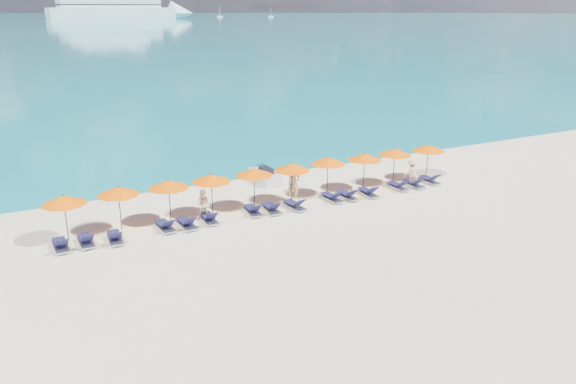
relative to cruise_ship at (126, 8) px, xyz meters
name	(u,v)px	position (x,y,z in m)	size (l,w,h in m)	color
ground	(316,232)	(-100.81, -503.78, -9.38)	(1400.00, 1400.00, 0.00)	beige
cruise_ship	(126,8)	(0.00, 0.00, 0.00)	(131.02, 35.06, 36.06)	white
sailboat_near	(220,16)	(106.25, 47.21, -8.31)	(5.73, 1.91, 10.50)	white
sailboat_far	(271,16)	(158.81, 34.28, -8.37)	(5.40, 1.80, 9.90)	white
jetski	(265,176)	(-99.48, -495.09, -8.98)	(1.04, 2.74, 0.98)	silver
beachgoer_a	(294,183)	(-99.47, -498.92, -8.40)	(0.72, 0.47, 1.96)	#D8AF86
beachgoer_b	(204,205)	(-105.14, -499.69, -8.55)	(0.81, 0.47, 1.66)	#D8AF86
beachgoer_c	(412,173)	(-91.73, -499.92, -8.56)	(1.06, 0.49, 1.65)	#D8AF86
umbrella_0	(63,200)	(-111.77, -499.15, -7.37)	(2.10, 2.10, 2.28)	black
umbrella_1	(118,191)	(-109.23, -498.95, -7.37)	(2.10, 2.10, 2.28)	black
umbrella_2	(168,184)	(-106.74, -499.01, -7.37)	(2.10, 2.10, 2.28)	black
umbrella_3	(211,178)	(-104.45, -499.02, -7.37)	(2.10, 2.10, 2.28)	black
umbrella_4	(254,172)	(-101.98, -499.00, -7.37)	(2.10, 2.10, 2.28)	black
umbrella_5	(292,167)	(-99.67, -499.08, -7.37)	(2.10, 2.10, 2.28)	black
umbrella_6	(328,161)	(-97.18, -498.87, -7.37)	(2.10, 2.10, 2.28)	black
umbrella_7	(365,157)	(-94.75, -499.12, -7.37)	(2.10, 2.10, 2.28)	black
umbrella_8	(395,152)	(-92.38, -498.99, -7.37)	(2.10, 2.10, 2.28)	black
umbrella_9	(428,148)	(-89.85, -499.16, -7.37)	(2.10, 2.10, 2.28)	black
lounger_0	(61,245)	(-112.22, -500.16, -9.15)	(0.67, 1.72, 0.66)	silver
lounger_1	(86,240)	(-111.12, -500.15, -9.15)	(0.65, 1.71, 0.66)	silver
lounger_2	(115,237)	(-109.85, -500.41, -9.15)	(0.74, 1.74, 0.66)	silver
lounger_3	(165,226)	(-107.34, -500.07, -9.15)	(0.75, 1.74, 0.66)	silver
lounger_4	(187,223)	(-106.29, -500.23, -9.15)	(0.74, 1.74, 0.66)	silver
lounger_5	(209,218)	(-105.04, -500.07, -9.15)	(0.71, 1.73, 0.66)	silver
lounger_6	(253,210)	(-102.55, -500.03, -9.15)	(0.79, 1.76, 0.66)	silver
lounger_7	(271,208)	(-101.53, -500.23, -9.15)	(0.75, 1.74, 0.66)	silver
lounger_8	(294,205)	(-100.19, -500.35, -9.15)	(0.79, 1.75, 0.66)	silver
lounger_9	(332,197)	(-97.66, -500.16, -9.15)	(0.71, 1.73, 0.66)	silver
lounger_10	(347,195)	(-96.67, -500.25, -9.15)	(0.63, 1.70, 0.66)	silver
lounger_11	(368,192)	(-95.31, -500.38, -9.15)	(0.74, 1.74, 0.66)	silver
lounger_12	(398,186)	(-92.97, -500.19, -9.15)	(0.62, 1.70, 0.66)	silver
lounger_13	(413,183)	(-91.79, -500.24, -9.15)	(0.68, 1.72, 0.66)	silver
lounger_14	(429,180)	(-90.40, -500.11, -9.15)	(0.67, 1.72, 0.66)	silver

